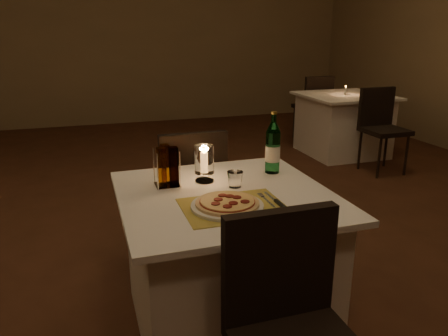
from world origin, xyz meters
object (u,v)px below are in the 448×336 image
object	(u,v)px
chair_near	(290,315)
water_bottle	(273,148)
main_table	(225,261)
pizza	(227,202)
neighbor_table_right	(343,124)
tumbler	(235,179)
chair_far	(191,183)
hurricane_candle	(204,161)
plate	(227,206)

from	to	relation	value
chair_near	water_bottle	world-z (taller)	water_bottle
main_table	pizza	xyz separation A→B (m)	(-0.05, -0.18, 0.39)
chair_near	neighbor_table_right	xyz separation A→B (m)	(2.43, 3.46, -0.18)
tumbler	water_bottle	bearing A→B (deg)	30.27
chair_far	pizza	bearing A→B (deg)	-93.19
chair_far	water_bottle	world-z (taller)	water_bottle
main_table	water_bottle	distance (m)	0.65
neighbor_table_right	chair_near	bearing A→B (deg)	-125.14
main_table	water_bottle	size ratio (longest dim) A/B	2.98
chair_near	tumbler	bearing A→B (deg)	84.65
water_bottle	hurricane_candle	bearing A→B (deg)	-175.20
water_bottle	hurricane_candle	distance (m)	0.40
plate	hurricane_candle	world-z (taller)	hurricane_candle
chair_near	plate	size ratio (longest dim) A/B	2.81
chair_far	pizza	distance (m)	0.92
plate	chair_near	bearing A→B (deg)	-84.65
main_table	chair_near	distance (m)	0.74
chair_near	hurricane_candle	size ratio (longest dim) A/B	4.72
main_table	neighbor_table_right	bearing A→B (deg)	48.43
chair_far	main_table	bearing A→B (deg)	-90.00
pizza	water_bottle	bearing A→B (deg)	45.86
main_table	plate	bearing A→B (deg)	-105.52
chair_near	neighbor_table_right	world-z (taller)	chair_near
pizza	tumbler	bearing A→B (deg)	63.58
main_table	chair_far	xyz separation A→B (m)	(0.00, 0.71, 0.18)
hurricane_candle	neighbor_table_right	size ratio (longest dim) A/B	0.19
main_table	chair_far	world-z (taller)	chair_far
main_table	plate	world-z (taller)	plate
pizza	tumbler	world-z (taller)	tumbler
chair_near	plate	distance (m)	0.57
pizza	plate	bearing A→B (deg)	137.85
chair_far	pizza	xyz separation A→B (m)	(-0.05, -0.89, 0.22)
neighbor_table_right	plate	bearing A→B (deg)	-130.34
pizza	hurricane_candle	xyz separation A→B (m)	(0.00, 0.37, 0.08)
plate	tumbler	distance (m)	0.28
plate	water_bottle	size ratio (longest dim) A/B	0.95
chair_far	neighbor_table_right	size ratio (longest dim) A/B	0.90
chair_near	water_bottle	bearing A→B (deg)	69.89
water_bottle	hurricane_candle	xyz separation A→B (m)	(-0.39, -0.03, -0.02)
chair_near	plate	xyz separation A→B (m)	(-0.05, 0.53, 0.20)
chair_near	pizza	xyz separation A→B (m)	(-0.05, 0.53, 0.22)
chair_near	hurricane_candle	bearing A→B (deg)	93.12
main_table	neighbor_table_right	xyz separation A→B (m)	(2.43, 2.75, 0.00)
plate	neighbor_table_right	bearing A→B (deg)	49.66
plate	pizza	bearing A→B (deg)	-42.15
chair_near	chair_far	bearing A→B (deg)	90.00
hurricane_candle	chair_far	bearing A→B (deg)	84.59
pizza	tumbler	size ratio (longest dim) A/B	3.52
chair_near	water_bottle	size ratio (longest dim) A/B	2.68
water_bottle	main_table	bearing A→B (deg)	-146.73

